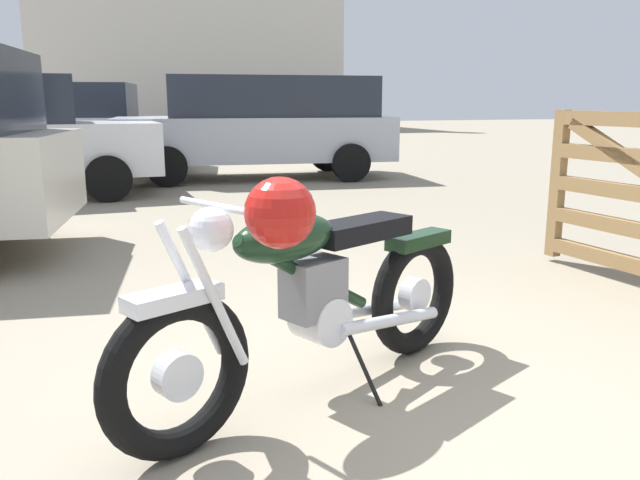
# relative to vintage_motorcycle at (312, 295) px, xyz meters

# --- Properties ---
(ground_plane) EXTENTS (80.00, 80.00, 0.00)m
(ground_plane) POSITION_rel_vintage_motorcycle_xyz_m (0.36, -0.23, -0.49)
(ground_plane) COLOR gray
(vintage_motorcycle) EXTENTS (1.93, 1.09, 1.07)m
(vintage_motorcycle) POSITION_rel_vintage_motorcycle_xyz_m (0.00, 0.00, 0.00)
(vintage_motorcycle) COLOR black
(vintage_motorcycle) RESTS_ON ground_plane
(dark_sedan_left) EXTENTS (4.88, 2.40, 1.74)m
(dark_sedan_left) POSITION_rel_vintage_motorcycle_xyz_m (1.93, 8.41, 0.45)
(dark_sedan_left) COLOR black
(dark_sedan_left) RESTS_ON ground_plane
(red_hatchback_near) EXTENTS (4.46, 2.54, 1.67)m
(red_hatchback_near) POSITION_rel_vintage_motorcycle_xyz_m (-1.05, 10.87, 0.34)
(red_hatchback_near) COLOR black
(red_hatchback_near) RESTS_ON ground_plane
(industrial_building) EXTENTS (15.14, 10.97, 18.65)m
(industrial_building) POSITION_rel_vintage_motorcycle_xyz_m (4.07, 33.48, 3.99)
(industrial_building) COLOR beige
(industrial_building) RESTS_ON ground_plane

